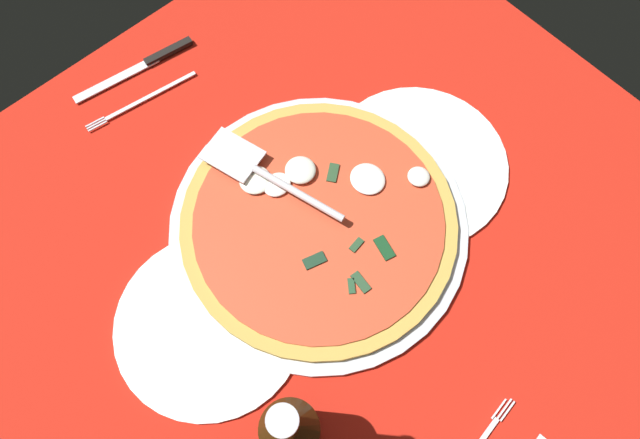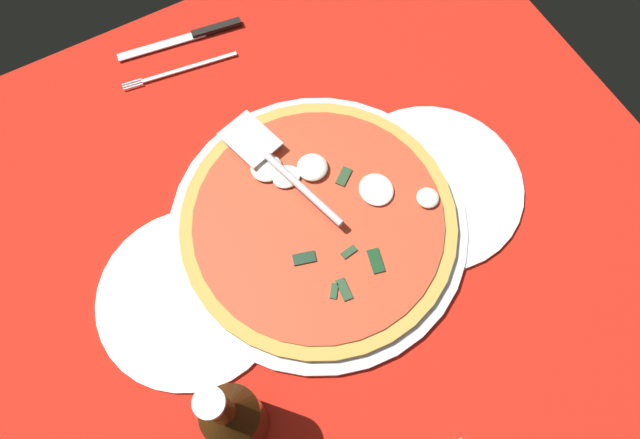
{
  "view_description": "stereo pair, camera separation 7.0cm",
  "coord_description": "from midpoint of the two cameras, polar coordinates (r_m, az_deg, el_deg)",
  "views": [
    {
      "loc": [
        -20.47,
        -18.93,
        75.37
      ],
      "look_at": [
        0.25,
        3.93,
        2.37
      ],
      "focal_mm": 33.25,
      "sensor_mm": 36.0,
      "label": 1
    },
    {
      "loc": [
        -14.76,
        -23.02,
        75.37
      ],
      "look_at": [
        0.25,
        3.93,
        2.37
      ],
      "focal_mm": 33.25,
      "sensor_mm": 36.0,
      "label": 2
    }
  ],
  "objects": [
    {
      "name": "ground_plane",
      "position": [
        0.81,
        3.7,
        -3.36
      ],
      "size": [
        98.85,
        98.85,
        0.8
      ],
      "primitive_type": "cube",
      "color": "red"
    },
    {
      "name": "checker_pattern",
      "position": [
        0.8,
        3.72,
        -3.25
      ],
      "size": [
        98.85,
        98.85,
        0.1
      ],
      "color": "white",
      "rests_on": "ground_plane"
    },
    {
      "name": "pizza_pan",
      "position": [
        0.81,
        2.48,
        -0.71
      ],
      "size": [
        40.54,
        40.54,
        1.27
      ],
      "primitive_type": "cylinder",
      "color": "silver",
      "rests_on": "ground_plane"
    },
    {
      "name": "dinner_plate_left",
      "position": [
        0.79,
        -9.83,
        -7.63
      ],
      "size": [
        24.39,
        24.39,
        1.0
      ],
      "primitive_type": "cylinder",
      "color": "white",
      "rests_on": "ground_plane"
    },
    {
      "name": "dinner_plate_right",
      "position": [
        0.85,
        12.97,
        2.97
      ],
      "size": [
        25.75,
        25.75,
        1.0
      ],
      "primitive_type": "cylinder",
      "color": "white",
      "rests_on": "ground_plane"
    },
    {
      "name": "pizza",
      "position": [
        0.8,
        2.54,
        -0.18
      ],
      "size": [
        37.31,
        37.31,
        2.69
      ],
      "color": "gold",
      "rests_on": "pizza_pan"
    },
    {
      "name": "pizza_server",
      "position": [
        0.8,
        -1.57,
        5.1
      ],
      "size": [
        9.11,
        21.9,
        1.0
      ],
      "rotation": [
        0.0,
        0.0,
        1.85
      ],
      "color": "silver",
      "rests_on": "pizza"
    },
    {
      "name": "place_setting_far",
      "position": [
        0.97,
        -10.69,
        15.23
      ],
      "size": [
        21.25,
        14.79,
        1.4
      ],
      "rotation": [
        0.0,
        0.0,
        2.99
      ],
      "color": "white",
      "rests_on": "ground_plane"
    },
    {
      "name": "beer_bottle",
      "position": [
        0.66,
        -5.16,
        -18.81
      ],
      "size": [
        6.28,
        6.28,
        24.8
      ],
      "color": "#351C09",
      "rests_on": "ground_plane"
    }
  ]
}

